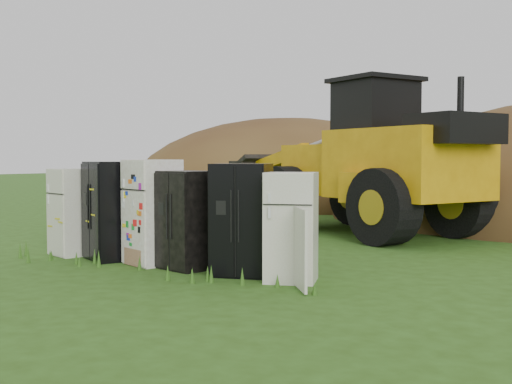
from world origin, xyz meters
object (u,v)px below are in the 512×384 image
at_px(fridge_black_side, 111,211).
at_px(fridge_sticker, 153,212).
at_px(fridge_dark_mid, 187,220).
at_px(fridge_open_door, 291,227).
at_px(wheel_loader, 349,157).
at_px(fridge_leftmost, 73,212).
at_px(fridge_black_right, 241,219).

relative_size(fridge_black_side, fridge_sticker, 0.98).
bearing_deg(fridge_sticker, fridge_dark_mid, 12.72).
bearing_deg(fridge_open_door, fridge_black_side, 158.30).
relative_size(fridge_black_side, wheel_loader, 0.23).
bearing_deg(wheel_loader, fridge_dark_mid, -64.24).
bearing_deg(fridge_open_door, fridge_dark_mid, 158.64).
relative_size(fridge_black_side, fridge_dark_mid, 1.09).
distance_m(fridge_leftmost, fridge_sticker, 2.02).
bearing_deg(fridge_dark_mid, fridge_open_door, 11.59).
relative_size(fridge_black_side, fridge_black_right, 1.01).
bearing_deg(fridge_sticker, fridge_open_door, 15.51).
distance_m(fridge_black_side, fridge_open_door, 3.85).
xyz_separation_m(fridge_leftmost, fridge_dark_mid, (2.83, 0.01, -0.01)).
xyz_separation_m(fridge_leftmost, fridge_sticker, (2.01, 0.05, 0.09)).
xyz_separation_m(fridge_leftmost, fridge_black_side, (1.00, 0.01, 0.07)).
xyz_separation_m(fridge_black_right, fridge_open_door, (0.93, -0.02, -0.06)).
xyz_separation_m(fridge_sticker, fridge_open_door, (2.84, -0.03, -0.09)).
height_order(fridge_leftmost, fridge_open_door, fridge_leftmost).
bearing_deg(fridge_sticker, fridge_black_right, 15.87).
bearing_deg(fridge_dark_mid, fridge_leftmost, -168.80).
xyz_separation_m(fridge_leftmost, fridge_black_right, (3.92, 0.05, 0.06)).
bearing_deg(fridge_black_side, fridge_open_door, 23.19).
relative_size(fridge_black_side, fridge_open_door, 1.09).
relative_size(fridge_sticker, fridge_black_right, 1.04).
bearing_deg(wheel_loader, fridge_open_door, -47.58).
relative_size(fridge_leftmost, fridge_dark_mid, 1.01).
relative_size(fridge_black_right, wheel_loader, 0.23).
bearing_deg(fridge_open_door, fridge_leftmost, 158.41).
xyz_separation_m(fridge_black_side, fridge_black_right, (2.92, 0.03, -0.01)).
height_order(fridge_black_side, fridge_dark_mid, fridge_black_side).
relative_size(fridge_sticker, wheel_loader, 0.23).
distance_m(fridge_leftmost, fridge_black_side, 1.01).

